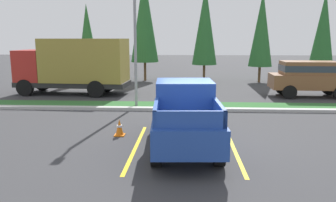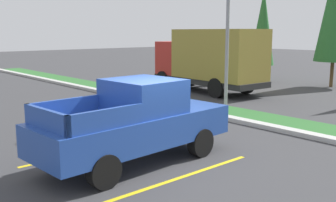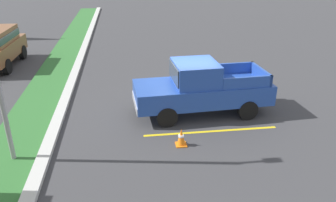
{
  "view_description": "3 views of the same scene",
  "coord_description": "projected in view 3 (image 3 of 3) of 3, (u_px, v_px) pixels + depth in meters",
  "views": [
    {
      "loc": [
        -0.47,
        -10.74,
        3.41
      ],
      "look_at": [
        -1.06,
        0.29,
        1.35
      ],
      "focal_mm": 35.91,
      "sensor_mm": 36.0,
      "label": 1
    },
    {
      "loc": [
        7.22,
        -6.19,
        3.27
      ],
      "look_at": [
        -1.36,
        1.37,
        1.24
      ],
      "focal_mm": 41.9,
      "sensor_mm": 36.0,
      "label": 2
    },
    {
      "loc": [
        -12.13,
        2.39,
        5.77
      ],
      "look_at": [
        -1.21,
        0.91,
        0.9
      ],
      "focal_mm": 35.68,
      "sensor_mm": 36.0,
      "label": 3
    }
  ],
  "objects": [
    {
      "name": "parking_line_near",
      "position": [
        211.0,
        131.0,
        11.83
      ],
      "size": [
        0.12,
        4.8,
        0.01
      ],
      "primitive_type": "cube",
      "color": "yellow",
      "rests_on": "ground"
    },
    {
      "name": "parking_line_far",
      "position": [
        193.0,
        97.0,
        14.64
      ],
      "size": [
        0.12,
        4.8,
        0.01
      ],
      "primitive_type": "cube",
      "color": "yellow",
      "rests_on": "ground"
    },
    {
      "name": "ground_plane",
      "position": [
        186.0,
        108.0,
        13.62
      ],
      "size": [
        120.0,
        120.0,
        0.0
      ],
      "primitive_type": "plane",
      "color": "#38383A"
    },
    {
      "name": "grass_median",
      "position": [
        31.0,
        116.0,
        12.86
      ],
      "size": [
        56.0,
        1.8,
        0.06
      ],
      "primitive_type": "cube",
      "color": "#2D662D",
      "rests_on": "ground"
    },
    {
      "name": "curb_strip",
      "position": [
        60.0,
        114.0,
        12.97
      ],
      "size": [
        56.0,
        0.4,
        0.15
      ],
      "primitive_type": "cube",
      "color": "#B2B2AD",
      "rests_on": "ground"
    },
    {
      "name": "traffic_cone",
      "position": [
        181.0,
        137.0,
        10.87
      ],
      "size": [
        0.36,
        0.36,
        0.6
      ],
      "color": "orange",
      "rests_on": "ground"
    },
    {
      "name": "pickup_truck_main",
      "position": [
        201.0,
        88.0,
        12.81
      ],
      "size": [
        2.19,
        5.32,
        2.1
      ],
      "color": "black",
      "rests_on": "ground"
    }
  ]
}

